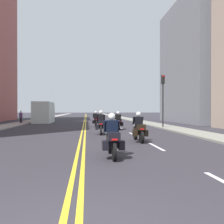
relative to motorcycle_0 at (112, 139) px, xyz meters
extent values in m
plane|color=#2D2B32|center=(-1.15, 42.39, -0.66)|extent=(264.00, 264.00, 0.00)
cube|color=gray|center=(-9.18, 42.39, -0.60)|extent=(2.23, 144.00, 0.12)
cube|color=gray|center=(6.88, 42.39, -0.60)|extent=(2.23, 144.00, 0.12)
cube|color=yellow|center=(-1.27, 42.39, -0.65)|extent=(0.12, 132.00, 0.01)
cube|color=yellow|center=(-1.03, 42.39, -0.65)|extent=(0.12, 132.00, 0.01)
cube|color=silver|center=(2.31, 2.39, -0.65)|extent=(0.14, 2.40, 0.01)
cube|color=silver|center=(2.31, 8.39, -0.65)|extent=(0.14, 2.40, 0.01)
cube|color=silver|center=(2.31, 14.39, -0.65)|extent=(0.14, 2.40, 0.01)
cube|color=silver|center=(2.31, 20.39, -0.65)|extent=(0.14, 2.40, 0.01)
cube|color=silver|center=(2.31, 26.39, -0.65)|extent=(0.14, 2.40, 0.01)
cube|color=silver|center=(2.31, 32.39, -0.65)|extent=(0.14, 2.40, 0.01)
cube|color=silver|center=(2.31, 38.39, -0.65)|extent=(0.14, 2.40, 0.01)
cube|color=silver|center=(2.31, 44.39, -0.65)|extent=(0.14, 2.40, 0.01)
cube|color=silver|center=(2.31, 50.39, -0.65)|extent=(0.14, 2.40, 0.01)
cube|color=slate|center=(14.60, 24.60, 7.74)|extent=(6.37, 14.82, 16.79)
cube|color=#2D3847|center=(17.81, 24.60, 3.54)|extent=(0.04, 12.45, 0.90)
cube|color=#2D3847|center=(17.81, 24.60, 6.62)|extent=(0.04, 12.45, 0.90)
cube|color=#2D3847|center=(17.81, 24.60, 9.69)|extent=(0.04, 12.45, 0.90)
cube|color=#2D3847|center=(17.81, 24.60, 12.77)|extent=(0.04, 12.45, 0.90)
cylinder|color=black|center=(-0.01, 0.89, -0.35)|extent=(0.11, 0.62, 0.62)
cylinder|color=black|center=(0.00, -0.63, -0.35)|extent=(0.11, 0.62, 0.62)
cube|color=silver|center=(-0.01, 0.89, -0.02)|extent=(0.14, 0.32, 0.04)
cube|color=black|center=(0.00, 0.13, -0.07)|extent=(0.33, 1.16, 0.40)
cube|color=black|center=(0.00, -0.56, 0.15)|extent=(0.40, 0.36, 0.28)
cube|color=red|center=(0.00, -0.75, 0.07)|extent=(0.20, 0.03, 0.06)
cube|color=black|center=(-0.28, -0.33, -0.17)|extent=(0.20, 0.44, 0.32)
cube|color=black|center=(0.28, -0.33, -0.17)|extent=(0.20, 0.44, 0.32)
cube|color=#B2C1CC|center=(0.00, 0.61, 0.31)|extent=(0.36, 0.12, 0.36)
cube|color=black|center=(0.00, 0.08, 0.40)|extent=(0.40, 0.26, 0.54)
cylinder|color=black|center=(-0.24, 0.23, 0.45)|extent=(0.10, 0.28, 0.45)
cylinder|color=black|center=(0.24, 0.23, 0.45)|extent=(0.10, 0.28, 0.45)
sphere|color=white|center=(0.00, 0.11, 0.81)|extent=(0.26, 0.26, 0.26)
cylinder|color=black|center=(1.88, 5.21, -0.34)|extent=(0.14, 0.63, 0.63)
cylinder|color=black|center=(1.89, 3.61, -0.34)|extent=(0.14, 0.63, 0.63)
cube|color=silver|center=(1.88, 5.21, -0.01)|extent=(0.14, 0.32, 0.04)
cube|color=black|center=(1.88, 4.41, -0.06)|extent=(0.33, 1.21, 0.40)
cube|color=black|center=(1.89, 3.69, 0.16)|extent=(0.40, 0.36, 0.28)
cube|color=red|center=(1.89, 3.50, 0.08)|extent=(0.20, 0.03, 0.06)
cube|color=black|center=(1.61, 3.93, -0.16)|extent=(0.20, 0.44, 0.32)
cube|color=black|center=(2.17, 3.93, -0.16)|extent=(0.20, 0.44, 0.32)
cube|color=#B2C1CC|center=(1.88, 4.92, 0.32)|extent=(0.36, 0.13, 0.36)
cube|color=black|center=(1.88, 4.36, 0.41)|extent=(0.40, 0.26, 0.55)
cylinder|color=black|center=(1.64, 4.51, 0.46)|extent=(0.10, 0.28, 0.45)
cylinder|color=black|center=(2.12, 4.51, 0.46)|extent=(0.10, 0.28, 0.45)
sphere|color=white|center=(1.88, 4.39, 0.82)|extent=(0.26, 0.26, 0.26)
cylinder|color=black|center=(0.15, 9.58, -0.32)|extent=(0.16, 0.68, 0.67)
cylinder|color=black|center=(0.06, 7.96, -0.32)|extent=(0.16, 0.68, 0.67)
cube|color=silver|center=(0.15, 9.58, 0.04)|extent=(0.16, 0.33, 0.04)
cube|color=black|center=(0.11, 8.77, -0.04)|extent=(0.39, 1.25, 0.40)
cube|color=black|center=(0.06, 8.04, 0.18)|extent=(0.42, 0.38, 0.28)
cube|color=red|center=(0.05, 7.85, 0.10)|extent=(0.20, 0.04, 0.06)
cube|color=black|center=(-0.20, 8.30, -0.14)|extent=(0.22, 0.45, 0.32)
cube|color=black|center=(0.36, 8.27, -0.14)|extent=(0.22, 0.45, 0.32)
cube|color=#B2C1CC|center=(0.13, 9.29, 0.34)|extent=(0.37, 0.14, 0.36)
cube|color=black|center=(0.10, 8.72, 0.45)|extent=(0.41, 0.28, 0.59)
cylinder|color=black|center=(-0.13, 8.88, 0.50)|extent=(0.12, 0.29, 0.45)
cylinder|color=black|center=(0.35, 8.85, 0.50)|extent=(0.12, 0.29, 0.45)
sphere|color=white|center=(0.10, 8.75, 0.89)|extent=(0.26, 0.26, 0.26)
cylinder|color=black|center=(1.85, 13.61, -0.33)|extent=(0.12, 0.65, 0.65)
cylinder|color=black|center=(1.84, 12.07, -0.33)|extent=(0.12, 0.65, 0.65)
cube|color=silver|center=(1.85, 13.61, 0.01)|extent=(0.14, 0.32, 0.04)
cube|color=black|center=(1.85, 12.84, -0.05)|extent=(0.32, 1.17, 0.40)
cube|color=black|center=(1.84, 12.15, 0.17)|extent=(0.40, 0.36, 0.28)
cube|color=red|center=(1.84, 11.96, 0.09)|extent=(0.20, 0.03, 0.06)
cube|color=black|center=(1.56, 12.38, -0.15)|extent=(0.20, 0.44, 0.32)
cube|color=black|center=(2.12, 12.38, -0.15)|extent=(0.20, 0.44, 0.32)
cube|color=#B2C1CC|center=(1.85, 13.34, 0.33)|extent=(0.36, 0.12, 0.36)
cube|color=black|center=(1.85, 12.79, 0.41)|extent=(0.40, 0.26, 0.52)
cylinder|color=black|center=(1.61, 12.94, 0.46)|extent=(0.10, 0.28, 0.45)
cylinder|color=black|center=(2.09, 12.94, 0.46)|extent=(0.10, 0.28, 0.45)
sphere|color=white|center=(1.85, 12.82, 0.81)|extent=(0.26, 0.26, 0.26)
cylinder|color=black|center=(0.03, 17.41, -0.32)|extent=(0.15, 0.68, 0.68)
cylinder|color=black|center=(0.05, 15.82, -0.32)|extent=(0.15, 0.68, 0.68)
cube|color=silver|center=(0.03, 17.41, 0.04)|extent=(0.14, 0.32, 0.04)
cube|color=black|center=(0.04, 16.61, -0.04)|extent=(0.34, 1.22, 0.40)
cube|color=black|center=(0.05, 15.90, 0.18)|extent=(0.41, 0.37, 0.28)
cube|color=red|center=(0.05, 15.71, 0.10)|extent=(0.20, 0.03, 0.06)
cube|color=black|center=(-0.23, 16.13, -0.14)|extent=(0.21, 0.44, 0.32)
cube|color=black|center=(0.33, 16.14, -0.14)|extent=(0.21, 0.44, 0.32)
cube|color=#B2C1CC|center=(0.03, 17.12, 0.34)|extent=(0.36, 0.13, 0.36)
cube|color=black|center=(0.04, 16.56, 0.43)|extent=(0.40, 0.27, 0.53)
cylinder|color=black|center=(-0.20, 16.71, 0.48)|extent=(0.10, 0.28, 0.45)
cylinder|color=black|center=(0.28, 16.72, 0.48)|extent=(0.10, 0.28, 0.45)
sphere|color=white|center=(0.04, 16.59, 0.83)|extent=(0.26, 0.26, 0.26)
cylinder|color=black|center=(6.17, 13.67, 1.44)|extent=(0.12, 0.12, 4.20)
cube|color=black|center=(6.17, 13.67, 3.90)|extent=(0.28, 0.28, 0.80)
sphere|color=red|center=(6.17, 13.52, 4.18)|extent=(0.18, 0.18, 0.18)
cube|color=#25242D|center=(-9.16, 23.48, -0.27)|extent=(0.29, 0.33, 0.78)
cube|color=#573467|center=(-9.16, 23.48, 0.43)|extent=(0.34, 0.42, 0.62)
sphere|color=tan|center=(-9.16, 23.48, 0.86)|extent=(0.22, 0.22, 0.22)
cube|color=beige|center=(-6.66, 28.27, 0.44)|extent=(2.00, 1.80, 2.20)
cube|color=silver|center=(-6.66, 25.27, 0.74)|extent=(2.20, 5.20, 2.80)
cylinder|color=black|center=(-6.66, 27.87, -0.21)|extent=(2.00, 0.90, 0.90)
cylinder|color=black|center=(-6.66, 23.67, -0.21)|extent=(2.00, 0.90, 0.90)
camera|label=1|loc=(-0.91, -8.81, 1.03)|focal=39.81mm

